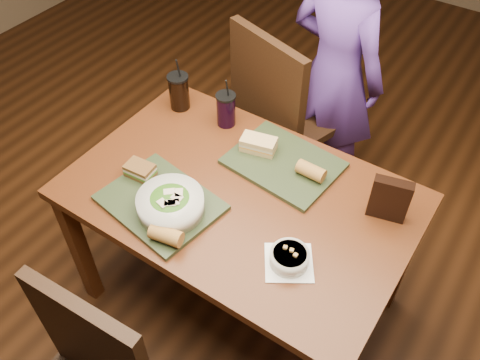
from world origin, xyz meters
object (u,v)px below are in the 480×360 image
Objects in this scene: tray_near at (160,203)px; salad_bowl at (170,203)px; dining_table at (240,208)px; sandwich_far at (258,144)px; baguette_near at (166,235)px; cup_cola at (179,92)px; tray_far at (283,163)px; diner at (335,74)px; cup_berry at (226,109)px; sandwich_near at (140,170)px; chair_far at (277,115)px; chip_bag at (389,199)px; soup_bowl at (289,258)px; baguette_far at (311,171)px.

salad_bowl is (0.07, -0.01, 0.05)m from tray_near.
dining_table is 0.27m from sandwich_far.
baguette_near reaches higher than sandwich_far.
salad_bowl is 0.96× the size of cup_cola.
salad_bowl is at bearing -114.87° from tray_far.
diner is 0.67m from cup_berry.
diner reaches higher than tray_far.
tray_near is 0.47m from sandwich_far.
baguette_near is (-0.08, -0.34, 0.14)m from dining_table.
diner is at bearing 74.44° from sandwich_near.
cup_berry is (-0.34, 0.08, 0.07)m from tray_far.
diner is 0.79m from cup_cola.
chair_far is 2.56× the size of tray_near.
cup_berry is (0.24, 0.02, -0.01)m from cup_cola.
diner reaches higher than tray_near.
tray_far is at bearing -2.01° from sandwich_far.
diner is 0.71m from sandwich_far.
baguette_near is 0.45× the size of cup_cola.
chip_bag is at bearing 43.05° from baguette_near.
cup_cola is 1.42× the size of chip_bag.
chair_far reaches higher than cup_berry.
chair_far is at bearing 98.09° from baguette_near.
baguette_far is at bearing 108.48° from soup_bowl.
chair_far is 4.23× the size of cup_cola.
baguette_far is (0.40, -0.44, 0.20)m from chair_far.
cup_cola is 0.24m from cup_berry.
sandwich_near is 0.74× the size of sandwich_far.
cup_cola is at bearing 121.25° from tray_near.
cup_berry is (-0.13, 0.53, 0.02)m from salad_bowl.
salad_bowl reaches higher than baguette_near.
dining_table is at bearing -47.85° from cup_berry.
baguette_near is 0.61m from baguette_far.
salad_bowl is (-0.09, -1.16, 0.08)m from diner.
chair_far is 0.90m from salad_bowl.
diner is (-0.06, 0.93, 0.07)m from dining_table.
sandwich_near is 1.02× the size of baguette_far.
cup_cola is (-0.52, 0.29, 0.17)m from dining_table.
tray_near is 0.83m from chip_bag.
dining_table is 0.69m from chair_far.
diner reaches higher than chip_bag.
baguette_near reaches higher than dining_table.
chair_far is 4.43× the size of salad_bowl.
soup_bowl is (0.38, -1.10, 0.05)m from diner.
chair_far is 0.84m from sandwich_near.
tray_far is at bearing 122.76° from soup_bowl.
diner is at bearing 82.43° from tray_near.
baguette_near is (-0.39, -0.16, 0.02)m from soup_bowl.
tray_near is at bearing -122.06° from tray_far.
cup_cola is (-0.30, 0.50, 0.07)m from tray_near.
cup_cola reaches higher than sandwich_far.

